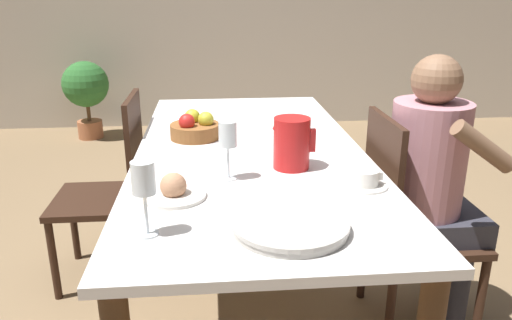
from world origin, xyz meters
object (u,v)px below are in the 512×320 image
object	(u,v)px
wine_glass_water	(228,137)
chair_opposite	(113,187)
chair_person_side	(406,221)
serving_tray	(290,225)
person_seated	(434,175)
red_pitcher	(292,143)
bread_plate	(174,190)
potted_plant	(86,89)
wine_glass_juice	(144,182)
fruit_bowl	(195,128)
teacup_near_person	(365,179)

from	to	relation	value
wine_glass_water	chair_opposite	bearing A→B (deg)	128.38
chair_person_side	wine_glass_water	size ratio (longest dim) A/B	4.53
serving_tray	person_seated	bearing A→B (deg)	41.18
red_pitcher	bread_plate	size ratio (longest dim) A/B	0.92
person_seated	bread_plate	bearing A→B (deg)	-71.55
chair_person_side	chair_opposite	world-z (taller)	same
chair_opposite	potted_plant	xyz separation A→B (m)	(-0.70, 2.53, -0.00)
bread_plate	potted_plant	xyz separation A→B (m)	(-1.06, 3.36, -0.31)
person_seated	wine_glass_juice	xyz separation A→B (m)	(-1.06, -0.58, 0.24)
chair_opposite	bread_plate	distance (m)	0.95
chair_person_side	bread_plate	bearing A→B (deg)	-69.68
serving_tray	fruit_bowl	world-z (taller)	fruit_bowl
bread_plate	fruit_bowl	bearing A→B (deg)	85.48
red_pitcher	wine_glass_water	size ratio (longest dim) A/B	0.92
chair_person_side	teacup_near_person	bearing A→B (deg)	-43.56
person_seated	serving_tray	xyz separation A→B (m)	(-0.68, -0.59, 0.10)
person_seated	serving_tray	size ratio (longest dim) A/B	3.62
chair_opposite	chair_person_side	bearing A→B (deg)	-110.85
chair_person_side	wine_glass_water	xyz separation A→B (m)	(-0.74, -0.19, 0.44)
chair_person_side	red_pitcher	world-z (taller)	red_pitcher
chair_opposite	person_seated	world-z (taller)	person_seated
red_pitcher	serving_tray	xyz separation A→B (m)	(-0.08, -0.49, -0.08)
wine_glass_water	potted_plant	distance (m)	3.47
wine_glass_water	teacup_near_person	world-z (taller)	wine_glass_water
red_pitcher	teacup_near_person	distance (m)	0.30
serving_tray	bread_plate	bearing A→B (deg)	142.20
wine_glass_water	teacup_near_person	xyz separation A→B (m)	(0.45, -0.11, -0.13)
chair_person_side	person_seated	size ratio (longest dim) A/B	0.80
chair_person_side	bread_plate	distance (m)	1.02
wine_glass_juice	fruit_bowl	world-z (taller)	wine_glass_juice
wine_glass_juice	bread_plate	world-z (taller)	wine_glass_juice
teacup_near_person	bread_plate	world-z (taller)	bread_plate
red_pitcher	wine_glass_water	world-z (taller)	wine_glass_water
teacup_near_person	fruit_bowl	size ratio (longest dim) A/B	0.69
red_pitcher	bread_plate	xyz separation A→B (m)	(-0.41, -0.24, -0.07)
person_seated	wine_glass_juice	bearing A→B (deg)	-61.19
fruit_bowl	chair_opposite	bearing A→B (deg)	157.01
person_seated	teacup_near_person	size ratio (longest dim) A/B	7.79
wine_glass_juice	fruit_bowl	size ratio (longest dim) A/B	0.96
chair_opposite	red_pitcher	xyz separation A→B (m)	(0.77, -0.59, 0.38)
potted_plant	teacup_near_person	bearing A→B (deg)	-63.07
person_seated	wine_glass_water	distance (m)	0.88
chair_opposite	bread_plate	xyz separation A→B (m)	(0.36, -0.82, 0.31)
chair_person_side	bread_plate	size ratio (longest dim) A/B	4.54
person_seated	bread_plate	world-z (taller)	person_seated
chair_opposite	fruit_bowl	xyz separation A→B (m)	(0.41, -0.18, 0.33)
wine_glass_juice	chair_opposite	bearing A→B (deg)	106.06
person_seated	wine_glass_water	size ratio (longest dim) A/B	5.69
red_pitcher	potted_plant	size ratio (longest dim) A/B	0.25
chair_opposite	wine_glass_juice	xyz separation A→B (m)	(0.31, -1.07, 0.44)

